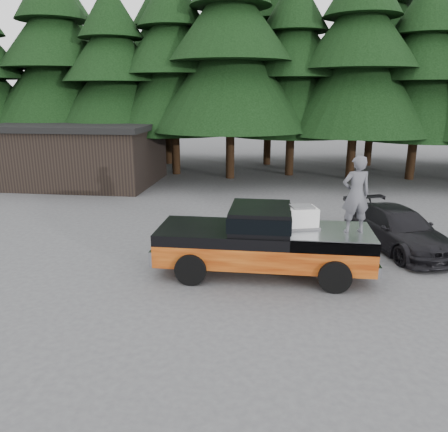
# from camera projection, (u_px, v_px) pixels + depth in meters

# --- Properties ---
(ground) EXTENTS (120.00, 120.00, 0.00)m
(ground) POSITION_uv_depth(u_px,v_px,m) (207.00, 276.00, 12.05)
(ground) COLOR #464648
(ground) RESTS_ON ground
(pickup_truck) EXTENTS (6.00, 2.04, 1.33)m
(pickup_truck) POSITION_uv_depth(u_px,v_px,m) (263.00, 251.00, 12.11)
(pickup_truck) COLOR orange
(pickup_truck) RESTS_ON ground
(truck_cab) EXTENTS (1.66, 1.90, 0.59)m
(truck_cab) POSITION_uv_depth(u_px,v_px,m) (260.00, 217.00, 11.86)
(truck_cab) COLOR black
(truck_cab) RESTS_ON pickup_truck
(air_compressor) EXTENTS (0.93, 0.84, 0.54)m
(air_compressor) POSITION_uv_depth(u_px,v_px,m) (302.00, 218.00, 11.92)
(air_compressor) COLOR silver
(air_compressor) RESTS_ON pickup_truck
(man_on_bed) EXTENTS (0.84, 0.65, 2.04)m
(man_on_bed) POSITION_uv_depth(u_px,v_px,m) (356.00, 194.00, 11.29)
(man_on_bed) COLOR #515158
(man_on_bed) RESTS_ON pickup_truck
(parked_car) EXTENTS (3.30, 4.88, 1.31)m
(parked_car) POSITION_uv_depth(u_px,v_px,m) (397.00, 229.00, 14.08)
(parked_car) COLOR black
(parked_car) RESTS_ON ground
(utility_building) EXTENTS (8.40, 6.40, 3.30)m
(utility_building) POSITION_uv_depth(u_px,v_px,m) (82.00, 153.00, 24.15)
(utility_building) COLOR black
(utility_building) RESTS_ON ground
(treeline) EXTENTS (60.15, 16.05, 17.50)m
(treeline) POSITION_uv_depth(u_px,v_px,m) (259.00, 44.00, 26.32)
(treeline) COLOR black
(treeline) RESTS_ON ground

